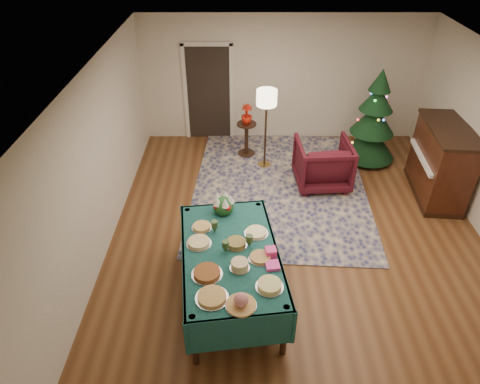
{
  "coord_description": "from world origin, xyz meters",
  "views": [
    {
      "loc": [
        -0.92,
        -5.35,
        4.57
      ],
      "look_at": [
        -0.92,
        -0.29,
        1.05
      ],
      "focal_mm": 32.0,
      "sensor_mm": 36.0,
      "label": 1
    }
  ],
  "objects_px": {
    "piano": "(440,163)",
    "buffet_table": "(230,261)",
    "christmas_tree": "(373,121)",
    "potted_plant": "(247,118)",
    "armchair": "(323,161)",
    "gift_box": "(271,252)",
    "floor_lamp": "(267,103)",
    "side_table": "(246,140)"
  },
  "relations": [
    {
      "from": "piano",
      "to": "buffet_table",
      "type": "bearing_deg",
      "value": -145.99
    },
    {
      "from": "christmas_tree",
      "to": "potted_plant",
      "type": "bearing_deg",
      "value": 175.26
    },
    {
      "from": "armchair",
      "to": "christmas_tree",
      "type": "xyz_separation_m",
      "value": [
        1.12,
        0.94,
        0.37
      ]
    },
    {
      "from": "gift_box",
      "to": "piano",
      "type": "xyz_separation_m",
      "value": [
        3.18,
        2.56,
        -0.23
      ]
    },
    {
      "from": "floor_lamp",
      "to": "side_table",
      "type": "height_order",
      "value": "floor_lamp"
    },
    {
      "from": "potted_plant",
      "to": "piano",
      "type": "bearing_deg",
      "value": -23.24
    },
    {
      "from": "buffet_table",
      "to": "floor_lamp",
      "type": "height_order",
      "value": "floor_lamp"
    },
    {
      "from": "buffet_table",
      "to": "christmas_tree",
      "type": "distance_m",
      "value": 4.69
    },
    {
      "from": "piano",
      "to": "christmas_tree",
      "type": "bearing_deg",
      "value": 125.6
    },
    {
      "from": "armchair",
      "to": "potted_plant",
      "type": "bearing_deg",
      "value": -42.8
    },
    {
      "from": "gift_box",
      "to": "armchair",
      "type": "distance_m",
      "value": 3.13
    },
    {
      "from": "side_table",
      "to": "armchair",
      "type": "bearing_deg",
      "value": -39.27
    },
    {
      "from": "buffet_table",
      "to": "christmas_tree",
      "type": "bearing_deg",
      "value": 53.41
    },
    {
      "from": "floor_lamp",
      "to": "christmas_tree",
      "type": "height_order",
      "value": "christmas_tree"
    },
    {
      "from": "floor_lamp",
      "to": "christmas_tree",
      "type": "xyz_separation_m",
      "value": [
        2.16,
        0.24,
        -0.5
      ]
    },
    {
      "from": "buffet_table",
      "to": "christmas_tree",
      "type": "height_order",
      "value": "christmas_tree"
    },
    {
      "from": "gift_box",
      "to": "christmas_tree",
      "type": "bearing_deg",
      "value": 59.24
    },
    {
      "from": "christmas_tree",
      "to": "piano",
      "type": "bearing_deg",
      "value": -54.4
    },
    {
      "from": "floor_lamp",
      "to": "side_table",
      "type": "distance_m",
      "value": 1.17
    },
    {
      "from": "armchair",
      "to": "christmas_tree",
      "type": "relative_size",
      "value": 0.52
    },
    {
      "from": "floor_lamp",
      "to": "piano",
      "type": "xyz_separation_m",
      "value": [
        3.07,
        -1.02,
        -0.71
      ]
    },
    {
      "from": "armchair",
      "to": "piano",
      "type": "relative_size",
      "value": 0.62
    },
    {
      "from": "buffet_table",
      "to": "gift_box",
      "type": "relative_size",
      "value": 17.12
    },
    {
      "from": "gift_box",
      "to": "piano",
      "type": "bearing_deg",
      "value": 38.84
    },
    {
      "from": "gift_box",
      "to": "side_table",
      "type": "bearing_deg",
      "value": 93.54
    },
    {
      "from": "floor_lamp",
      "to": "piano",
      "type": "distance_m",
      "value": 3.31
    },
    {
      "from": "gift_box",
      "to": "piano",
      "type": "distance_m",
      "value": 4.09
    },
    {
      "from": "buffet_table",
      "to": "potted_plant",
      "type": "distance_m",
      "value": 3.98
    },
    {
      "from": "gift_box",
      "to": "floor_lamp",
      "type": "distance_m",
      "value": 3.62
    },
    {
      "from": "buffet_table",
      "to": "armchair",
      "type": "xyz_separation_m",
      "value": [
        1.67,
        2.82,
        -0.17
      ]
    },
    {
      "from": "buffet_table",
      "to": "side_table",
      "type": "height_order",
      "value": "buffet_table"
    },
    {
      "from": "side_table",
      "to": "christmas_tree",
      "type": "relative_size",
      "value": 0.37
    },
    {
      "from": "gift_box",
      "to": "armchair",
      "type": "relative_size",
      "value": 0.13
    },
    {
      "from": "christmas_tree",
      "to": "armchair",
      "type": "bearing_deg",
      "value": -139.92
    },
    {
      "from": "armchair",
      "to": "side_table",
      "type": "relative_size",
      "value": 1.38
    },
    {
      "from": "gift_box",
      "to": "potted_plant",
      "type": "bearing_deg",
      "value": 93.54
    },
    {
      "from": "side_table",
      "to": "floor_lamp",
      "type": "bearing_deg",
      "value": -50.95
    },
    {
      "from": "armchair",
      "to": "potted_plant",
      "type": "xyz_separation_m",
      "value": [
        -1.41,
        1.15,
        0.34
      ]
    },
    {
      "from": "side_table",
      "to": "gift_box",
      "type": "bearing_deg",
      "value": -86.46
    },
    {
      "from": "christmas_tree",
      "to": "piano",
      "type": "xyz_separation_m",
      "value": [
        0.91,
        -1.26,
        -0.21
      ]
    },
    {
      "from": "potted_plant",
      "to": "piano",
      "type": "distance_m",
      "value": 3.74
    },
    {
      "from": "armchair",
      "to": "floor_lamp",
      "type": "bearing_deg",
      "value": -37.42
    }
  ]
}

